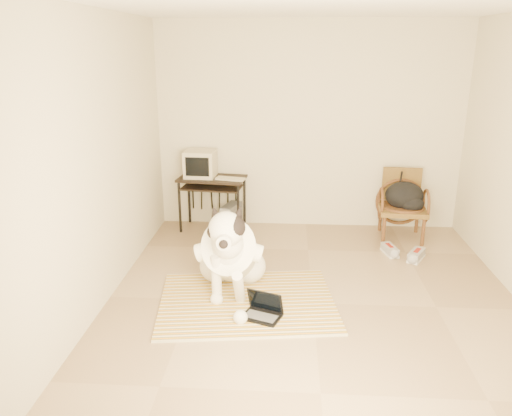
# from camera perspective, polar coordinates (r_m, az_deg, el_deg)

# --- Properties ---
(floor) EXTENTS (4.50, 4.50, 0.00)m
(floor) POSITION_cam_1_polar(r_m,az_deg,el_deg) (4.94, 6.50, -10.76)
(floor) COLOR #957B5B
(floor) RESTS_ON ground
(ceiling) EXTENTS (4.50, 4.50, 0.00)m
(ceiling) POSITION_cam_1_polar(r_m,az_deg,el_deg) (4.34, 7.86, 22.24)
(ceiling) COLOR white
(ceiling) RESTS_ON wall_back
(wall_back) EXTENTS (4.50, 0.00, 4.50)m
(wall_back) POSITION_cam_1_polar(r_m,az_deg,el_deg) (6.66, 6.07, 9.17)
(wall_back) COLOR beige
(wall_back) RESTS_ON floor
(wall_front) EXTENTS (4.50, 0.00, 4.50)m
(wall_front) POSITION_cam_1_polar(r_m,az_deg,el_deg) (2.33, 10.10, -8.36)
(wall_front) COLOR beige
(wall_front) RESTS_ON floor
(wall_left) EXTENTS (0.00, 4.50, 4.50)m
(wall_left) POSITION_cam_1_polar(r_m,az_deg,el_deg) (4.77, -17.73, 4.83)
(wall_left) COLOR beige
(wall_left) RESTS_ON floor
(rug) EXTENTS (1.82, 1.48, 0.02)m
(rug) POSITION_cam_1_polar(r_m,az_deg,el_deg) (4.91, -1.01, -10.67)
(rug) COLOR orange
(rug) RESTS_ON floor
(dog) EXTENTS (0.69, 1.44, 1.04)m
(dog) POSITION_cam_1_polar(r_m,az_deg,el_deg) (4.97, -2.92, -5.21)
(dog) COLOR white
(dog) RESTS_ON rug
(laptop) EXTENTS (0.40, 0.35, 0.24)m
(laptop) POSITION_cam_1_polar(r_m,az_deg,el_deg) (4.64, 0.80, -11.59)
(laptop) COLOR black
(laptop) RESTS_ON rug
(computer_desk) EXTENTS (0.91, 0.58, 0.72)m
(computer_desk) POSITION_cam_1_polar(r_m,az_deg,el_deg) (6.60, -5.05, 2.63)
(computer_desk) COLOR black
(computer_desk) RESTS_ON floor
(crt_monitor) EXTENTS (0.41, 0.39, 0.35)m
(crt_monitor) POSITION_cam_1_polar(r_m,az_deg,el_deg) (6.61, -6.37, 5.06)
(crt_monitor) COLOR #BDB294
(crt_monitor) RESTS_ON computer_desk
(desk_keyboard) EXTENTS (0.40, 0.22, 0.02)m
(desk_keyboard) POSITION_cam_1_polar(r_m,az_deg,el_deg) (6.46, -2.96, 3.36)
(desk_keyboard) COLOR #BDB294
(desk_keyboard) RESTS_ON computer_desk
(pc_tower) EXTENTS (0.27, 0.41, 0.35)m
(pc_tower) POSITION_cam_1_polar(r_m,az_deg,el_deg) (6.70, -2.86, -1.05)
(pc_tower) COLOR #515154
(pc_tower) RESTS_ON floor
(rattan_chair) EXTENTS (0.61, 0.60, 0.87)m
(rattan_chair) POSITION_cam_1_polar(r_m,az_deg,el_deg) (6.64, 16.36, 0.41)
(rattan_chair) COLOR brown
(rattan_chair) RESTS_ON floor
(backpack) EXTENTS (0.48, 0.42, 0.35)m
(backpack) POSITION_cam_1_polar(r_m,az_deg,el_deg) (6.53, 16.73, 1.23)
(backpack) COLOR black
(backpack) RESTS_ON rattan_chair
(sneaker_left) EXTENTS (0.18, 0.32, 0.10)m
(sneaker_left) POSITION_cam_1_polar(r_m,az_deg,el_deg) (6.18, 15.04, -4.69)
(sneaker_left) COLOR silver
(sneaker_left) RESTS_ON floor
(sneaker_right) EXTENTS (0.27, 0.34, 0.11)m
(sneaker_right) POSITION_cam_1_polar(r_m,az_deg,el_deg) (6.10, 17.85, -5.20)
(sneaker_right) COLOR silver
(sneaker_right) RESTS_ON floor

